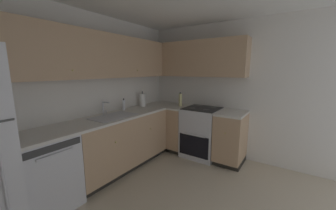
{
  "coord_description": "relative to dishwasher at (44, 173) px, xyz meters",
  "views": [
    {
      "loc": [
        -1.59,
        -0.87,
        1.58
      ],
      "look_at": [
        0.98,
        0.87,
        1.02
      ],
      "focal_mm": 20.65,
      "sensor_mm": 36.0,
      "label": 1
    }
  ],
  "objects": [
    {
      "name": "wall_back",
      "position": [
        0.71,
        0.33,
        0.78
      ],
      "size": [
        3.86,
        0.05,
        2.41
      ],
      "primitive_type": "cube",
      "color": "silver",
      "rests_on": "ground_plane"
    },
    {
      "name": "wall_right",
      "position": [
        2.62,
        -1.42,
        0.78
      ],
      "size": [
        0.05,
        3.54,
        2.41
      ],
      "primitive_type": "cube",
      "color": "silver",
      "rests_on": "ground_plane"
    },
    {
      "name": "dishwasher",
      "position": [
        0.0,
        0.0,
        0.0
      ],
      "size": [
        0.6,
        0.63,
        0.86
      ],
      "color": "silver",
      "rests_on": "ground_plane"
    },
    {
      "name": "lower_cabinets_back",
      "position": [
        1.15,
        0.0,
        0.0
      ],
      "size": [
        1.69,
        0.62,
        0.86
      ],
      "color": "tan",
      "rests_on": "ground_plane"
    },
    {
      "name": "countertop_back",
      "position": [
        1.15,
        0.0,
        0.45
      ],
      "size": [
        2.89,
        0.6,
        0.03
      ],
      "primitive_type": "cube",
      "color": "beige",
      "rests_on": "lower_cabinets_back"
    },
    {
      "name": "lower_cabinets_right",
      "position": [
        2.29,
        -1.05,
        0.0
      ],
      "size": [
        0.62,
        1.34,
        0.86
      ],
      "color": "tan",
      "rests_on": "ground_plane"
    },
    {
      "name": "countertop_right",
      "position": [
        2.29,
        -1.05,
        0.45
      ],
      "size": [
        0.6,
        1.34,
        0.03
      ],
      "color": "beige",
      "rests_on": "lower_cabinets_right"
    },
    {
      "name": "oven_range",
      "position": [
        2.31,
        -0.88,
        0.02
      ],
      "size": [
        0.68,
        0.62,
        1.04
      ],
      "color": "silver",
      "rests_on": "ground_plane"
    },
    {
      "name": "upper_cabinets_back",
      "position": [
        0.99,
        0.14,
        1.35
      ],
      "size": [
        2.57,
        0.34,
        0.64
      ],
      "color": "tan"
    },
    {
      "name": "upper_cabinets_right",
      "position": [
        2.43,
        -0.64,
        1.35
      ],
      "size": [
        0.32,
        1.89,
        0.64
      ],
      "color": "tan"
    },
    {
      "name": "sink",
      "position": [
        0.99,
        -0.03,
        0.42
      ],
      "size": [
        0.66,
        0.4,
        0.1
      ],
      "color": "#B7B7BC",
      "rests_on": "countertop_back"
    },
    {
      "name": "faucet",
      "position": [
        1.0,
        0.18,
        0.59
      ],
      "size": [
        0.07,
        0.16,
        0.21
      ],
      "color": "silver",
      "rests_on": "countertop_back"
    },
    {
      "name": "soap_bottle",
      "position": [
        1.4,
        0.18,
        0.56
      ],
      "size": [
        0.05,
        0.05,
        0.21
      ],
      "color": "silver",
      "rests_on": "countertop_back"
    },
    {
      "name": "paper_towel_roll",
      "position": [
        1.87,
        0.16,
        0.58
      ],
      "size": [
        0.11,
        0.11,
        0.3
      ],
      "color": "white",
      "rests_on": "countertop_back"
    },
    {
      "name": "oil_bottle",
      "position": [
        2.29,
        -0.43,
        0.59
      ],
      "size": [
        0.06,
        0.06,
        0.27
      ],
      "color": "beige",
      "rests_on": "countertop_right"
    }
  ]
}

